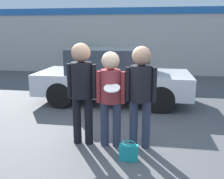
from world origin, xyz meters
TOP-DOWN VIEW (x-y plane):
  - ground_plane at (0.00, 0.00)m, footprint 56.00×56.00m
  - storefront_building at (0.00, 7.72)m, footprint 24.00×0.22m
  - person_left at (-0.37, 0.09)m, footprint 0.53×0.36m
  - person_middle_with_frisbee at (0.15, 0.07)m, footprint 0.51×0.55m
  - person_right at (0.67, 0.10)m, footprint 0.54×0.37m
  - parked_car_near at (-0.26, 2.88)m, footprint 4.29×1.80m
  - shrub at (-2.00, 6.85)m, footprint 1.36×1.36m
  - handbag at (0.52, -0.41)m, footprint 0.30×0.23m

SIDE VIEW (x-z plane):
  - ground_plane at x=0.00m, z-range 0.00..0.00m
  - handbag at x=0.52m, z-range -0.01..0.29m
  - shrub at x=-2.00m, z-range 0.00..1.36m
  - parked_car_near at x=-0.26m, z-range 0.00..1.55m
  - person_middle_with_frisbee at x=0.15m, z-range 0.17..1.87m
  - person_right at x=0.67m, z-range 0.19..1.99m
  - person_left at x=-0.37m, z-range 0.20..2.05m
  - storefront_building at x=0.00m, z-range 0.03..3.06m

